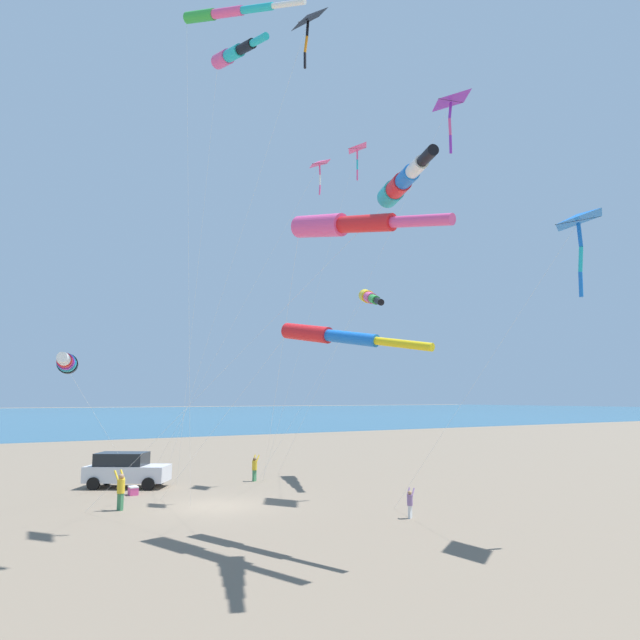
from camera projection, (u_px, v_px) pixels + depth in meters
ground_plane at (216, 506)px, 25.59m from camera, size 600.00×600.00×0.00m
ocean_water_strip at (14, 415)px, 166.12m from camera, size 240.00×600.00×0.01m
parked_car at (126, 469)px, 31.00m from camera, size 3.88×4.62×1.85m
cooler_box at (133, 491)px, 28.54m from camera, size 0.62×0.42×0.42m
person_adult_flyer at (121, 488)px, 24.71m from camera, size 0.59×0.51×1.69m
person_child_green_jacket at (410, 502)px, 23.05m from camera, size 0.37×0.42×1.18m
person_child_grey_jacket at (255, 467)px, 33.31m from camera, size 0.49×0.53×1.49m
kite_delta_long_streamer_left at (357, 149)px, 36.07m from camera, size 3.65×5.58×20.73m
kite_delta_green_low_center at (577, 221)px, 20.91m from camera, size 9.21×3.49×11.62m
kite_windsock_yellow_midlevel at (370, 298)px, 36.04m from camera, size 7.93×6.91×12.02m
kite_delta_checkered_midright at (318, 165)px, 30.06m from camera, size 11.36×6.02×17.26m
kite_windsock_red_high_left at (401, 183)px, 18.83m from camera, size 15.25×8.27×12.28m
kite_windsock_purple_drifting at (330, 336)px, 20.47m from camera, size 14.88×4.18×7.67m
kite_windsock_orange_high_right at (66, 362)px, 23.91m from camera, size 11.24×5.71×6.71m
kite_windsock_long_streamer_right at (233, 54)px, 26.62m from camera, size 11.34×0.98×21.51m
kite_windsock_striped_overhead at (344, 225)px, 20.83m from camera, size 18.50×4.50×11.92m
kite_delta_rainbow_low_near at (450, 101)px, 31.95m from camera, size 13.06×5.50×21.67m
kite_delta_blue_topmost at (307, 20)px, 25.46m from camera, size 14.25×2.65×22.04m
kite_windsock_black_fish_shape at (225, 13)px, 22.99m from camera, size 8.88×3.28×20.84m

